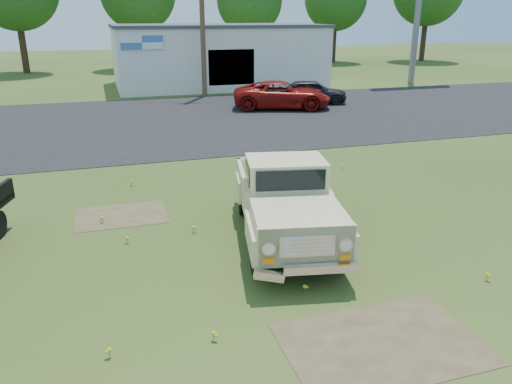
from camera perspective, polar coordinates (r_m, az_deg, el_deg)
The scene contains 10 objects.
ground at distance 9.99m, azimuth -2.38°, elevation -8.68°, with size 140.00×140.00×0.00m, color #274315.
asphalt_lot at distance 24.09m, azimuth -11.82°, elevation 7.83°, with size 90.00×14.00×0.02m, color black.
dirt_patch_a at distance 8.17m, azimuth 14.17°, elevation -16.47°, with size 3.00×2.00×0.01m, color #4A3B27.
dirt_patch_b at distance 12.92m, azimuth -15.11°, elevation -2.62°, with size 2.20×1.60×0.01m, color #4A3B27.
commercial_building at distance 36.55m, azimuth -4.46°, elevation 15.37°, with size 14.20×8.20×4.15m.
utility_pole_mid at distance 31.15m, azimuth -6.17°, elevation 19.22°, with size 1.60×0.30×9.00m.
treeline_e at distance 49.62m, azimuth -0.74°, elevation 21.00°, with size 6.08×6.08×9.04m.
vintage_pickup_truck at distance 10.94m, azimuth 3.36°, elevation -0.82°, with size 1.98×5.09×1.85m, color beige, non-canonical shape.
red_pickup at distance 27.03m, azimuth 3.00°, elevation 10.99°, with size 2.37×5.14×1.43m, color maroon.
dark_sedan at distance 28.79m, azimuth 6.41°, elevation 11.32°, with size 1.56×3.89×1.32m, color black.
Camera 1 is at (-2.24, -8.52, 4.72)m, focal length 35.00 mm.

